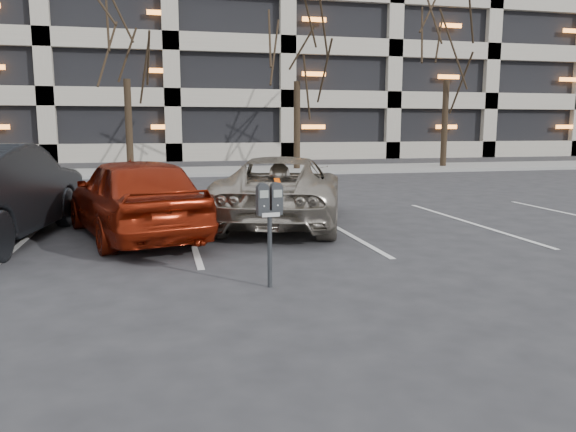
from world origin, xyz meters
TOP-DOWN VIEW (x-y plane):
  - ground at (0.00, 0.00)m, footprint 140.00×140.00m
  - sidewalk at (0.00, 16.00)m, footprint 80.00×4.00m
  - stall_lines at (-1.40, 2.30)m, footprint 16.90×5.20m
  - parking_garage at (12.00, 33.84)m, footprint 52.00×20.00m
  - tree_b at (-3.00, 16.00)m, footprint 3.72×3.72m
  - tree_c at (4.00, 16.00)m, footprint 3.75×3.75m
  - tree_d at (11.00, 16.00)m, footprint 3.90×3.90m
  - parking_meter at (-0.65, -1.30)m, footprint 0.33×0.16m
  - suv_silver at (0.48, 3.13)m, footprint 3.66×5.32m
  - car_red at (-2.34, 2.27)m, footprint 2.82×4.58m

SIDE VIEW (x-z plane):
  - ground at x=0.00m, z-range 0.00..0.00m
  - stall_lines at x=-1.40m, z-range 0.00..0.01m
  - sidewalk at x=0.00m, z-range 0.00..0.12m
  - suv_silver at x=0.48m, z-range 0.00..1.35m
  - car_red at x=-2.34m, z-range 0.00..1.46m
  - parking_meter at x=-0.65m, z-range 0.33..1.58m
  - tree_b at x=-3.00m, z-range 1.88..10.33m
  - tree_c at x=4.00m, z-range 1.90..10.41m
  - tree_d at x=11.00m, z-range 1.97..10.83m
  - parking_garage at x=12.00m, z-range -0.24..18.76m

